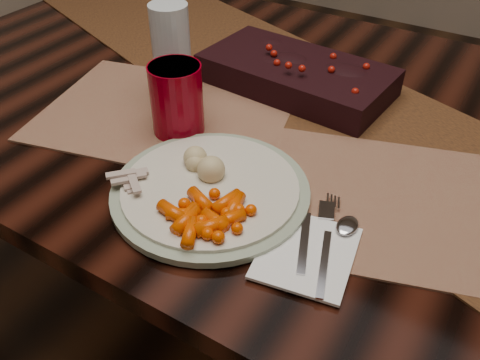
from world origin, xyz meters
The scene contains 15 objects.
floor centered at (0.00, 0.00, 0.00)m, with size 5.00×5.00×0.00m, color black.
dining_table centered at (0.00, 0.00, 0.38)m, with size 1.80×1.00×0.75m, color black.
table_runner centered at (-0.02, 0.05, 0.75)m, with size 1.89×0.39×0.00m, color #532E12.
centerpiece centered at (-0.05, 0.08, 0.79)m, with size 0.37×0.19×0.07m, color black, non-canonical shape.
placemat_main centered at (0.18, -0.18, 0.75)m, with size 0.43×0.32×0.00m, color brown.
placemat_second centered at (-0.22, -0.14, 0.75)m, with size 0.45×0.33×0.00m, color brown.
dinner_plate centered at (-0.01, -0.29, 0.76)m, with size 0.30×0.30×0.02m, color beige.
baby_carrots centered at (0.01, -0.36, 0.78)m, with size 0.12×0.09×0.02m, color #E34500, non-canonical shape.
mashed_potatoes centered at (-0.04, -0.26, 0.79)m, with size 0.07×0.06×0.04m, color #CCB589, non-canonical shape.
turkey_shreds centered at (-0.11, -0.35, 0.78)m, with size 0.08×0.07×0.02m, color #BAA090, non-canonical shape.
napkin centered at (0.17, -0.33, 0.76)m, with size 0.12×0.14×0.00m, color white.
fork centered at (0.16, -0.30, 0.76)m, with size 0.02×0.15×0.00m, color silver, non-canonical shape.
spoon centered at (0.20, -0.31, 0.76)m, with size 0.03×0.15×0.00m, color silver, non-canonical shape.
red_cup centered at (-0.16, -0.17, 0.82)m, with size 0.09×0.09×0.12m, color maroon.
wine_glass centered at (-0.22, -0.10, 0.85)m, with size 0.07×0.07×0.20m, color silver, non-canonical shape.
Camera 1 is at (0.34, -0.77, 1.25)m, focal length 38.00 mm.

